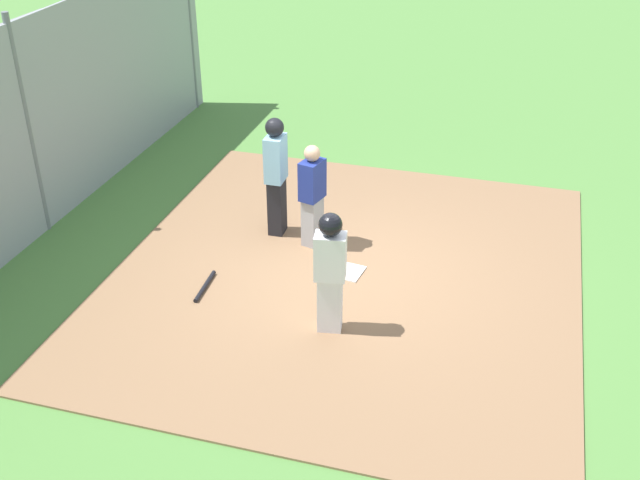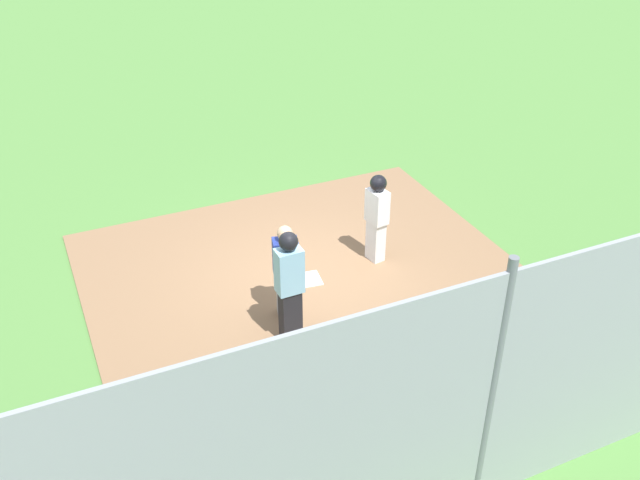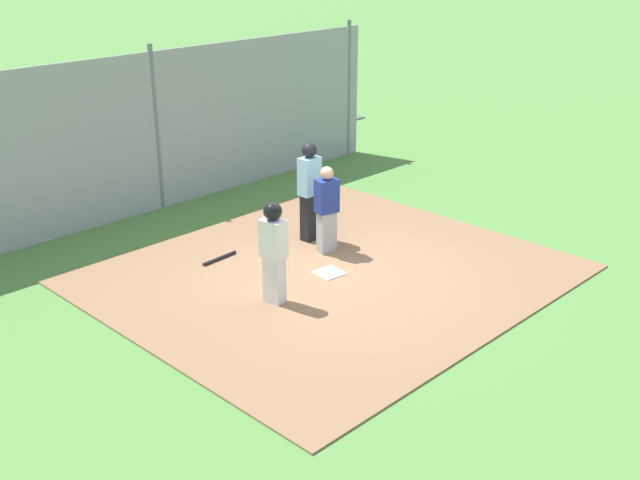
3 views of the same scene
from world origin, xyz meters
The scene contains 8 objects.
ground_plane centered at (0.00, 0.00, 0.00)m, with size 140.00×140.00×0.00m, color #51843D.
dirt_infield centered at (0.00, 0.00, 0.01)m, with size 7.20×6.40×0.03m, color #896647.
home_plate centered at (0.00, 0.00, 0.04)m, with size 0.44×0.44×0.02m, color white.
catcher centered at (-0.65, -0.70, 0.85)m, with size 0.43×0.35×1.58m.
umpire centered at (-0.84, -1.31, 1.02)m, with size 0.38×0.28×1.86m.
runner centered at (1.35, 0.12, 0.96)m, with size 0.32×0.42×1.64m.
baseball_bat centered at (0.94, -1.76, 0.06)m, with size 0.06×0.06×0.74m, color black.
backstop_fence centered at (0.00, -4.83, 1.60)m, with size 12.00×0.10×3.35m.
Camera 2 is at (-3.85, -9.03, 6.87)m, focal length 39.65 mm.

